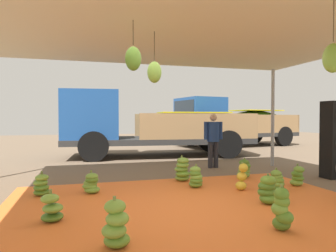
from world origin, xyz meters
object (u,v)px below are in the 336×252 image
(banana_bunch_13, at_px, (52,209))
(cargo_truck_far, at_px, (234,122))
(banana_bunch_4, at_px, (268,190))
(cargo_truck_main, at_px, (149,125))
(banana_bunch_7, at_px, (297,177))
(banana_bunch_9, at_px, (242,178))
(banana_bunch_8, at_px, (91,184))
(banana_bunch_3, at_px, (41,186))
(worker_0, at_px, (213,136))
(banana_bunch_11, at_px, (282,210))
(banana_bunch_0, at_px, (277,181))
(speaker_stack, at_px, (334,140))
(banana_bunch_6, at_px, (196,178))
(banana_bunch_5, at_px, (182,170))
(banana_bunch_10, at_px, (244,169))
(banana_bunch_1, at_px, (116,226))

(banana_bunch_13, height_order, cargo_truck_far, cargo_truck_far)
(banana_bunch_4, height_order, cargo_truck_main, cargo_truck_main)
(banana_bunch_7, distance_m, banana_bunch_9, 1.30)
(banana_bunch_8, xyz_separation_m, banana_bunch_13, (-0.56, -1.51, -0.00))
(banana_bunch_3, bearing_deg, banana_bunch_7, -6.50)
(cargo_truck_main, xyz_separation_m, worker_0, (1.23, -3.09, -0.27))
(banana_bunch_7, xyz_separation_m, banana_bunch_13, (-4.75, -0.97, -0.02))
(banana_bunch_9, bearing_deg, banana_bunch_11, -106.36)
(banana_bunch_0, relative_size, banana_bunch_4, 0.91)
(speaker_stack, bearing_deg, banana_bunch_6, -178.77)
(banana_bunch_6, bearing_deg, banana_bunch_9, -29.17)
(banana_bunch_3, height_order, banana_bunch_11, banana_bunch_11)
(banana_bunch_9, bearing_deg, banana_bunch_0, -21.55)
(cargo_truck_main, xyz_separation_m, speaker_stack, (3.39, -5.26, -0.26))
(banana_bunch_7, relative_size, cargo_truck_main, 0.07)
(banana_bunch_13, height_order, cargo_truck_main, cargo_truck_main)
(banana_bunch_5, distance_m, cargo_truck_far, 9.22)
(worker_0, bearing_deg, banana_bunch_10, -86.46)
(banana_bunch_0, distance_m, banana_bunch_1, 3.77)
(banana_bunch_9, relative_size, banana_bunch_11, 0.95)
(banana_bunch_4, bearing_deg, worker_0, 79.89)
(banana_bunch_3, distance_m, banana_bunch_11, 4.14)
(banana_bunch_8, distance_m, banana_bunch_11, 3.48)
(banana_bunch_10, height_order, speaker_stack, speaker_stack)
(banana_bunch_3, height_order, banana_bunch_4, banana_bunch_4)
(banana_bunch_9, bearing_deg, banana_bunch_6, 150.83)
(banana_bunch_5, height_order, cargo_truck_far, cargo_truck_far)
(cargo_truck_main, relative_size, cargo_truck_far, 1.08)
(banana_bunch_1, bearing_deg, speaker_stack, 25.29)
(banana_bunch_6, relative_size, banana_bunch_7, 1.03)
(banana_bunch_7, bearing_deg, banana_bunch_6, 168.11)
(banana_bunch_7, bearing_deg, banana_bunch_1, -152.82)
(banana_bunch_10, bearing_deg, banana_bunch_11, -112.08)
(banana_bunch_3, distance_m, banana_bunch_4, 4.01)
(worker_0, bearing_deg, banana_bunch_1, -124.64)
(banana_bunch_5, relative_size, banana_bunch_6, 1.21)
(banana_bunch_4, bearing_deg, banana_bunch_7, 35.42)
(banana_bunch_8, distance_m, banana_bunch_13, 1.61)
(banana_bunch_1, height_order, banana_bunch_13, banana_bunch_1)
(banana_bunch_9, relative_size, banana_bunch_13, 1.25)
(cargo_truck_far, xyz_separation_m, speaker_stack, (-1.63, -8.13, -0.29))
(banana_bunch_4, bearing_deg, banana_bunch_13, 179.97)
(banana_bunch_0, height_order, banana_bunch_9, banana_bunch_9)
(banana_bunch_3, bearing_deg, banana_bunch_9, -8.80)
(banana_bunch_6, bearing_deg, cargo_truck_far, 57.70)
(worker_0, bearing_deg, banana_bunch_4, -100.11)
(banana_bunch_7, bearing_deg, banana_bunch_9, -179.78)
(cargo_truck_main, height_order, speaker_stack, cargo_truck_main)
(banana_bunch_4, xyz_separation_m, banana_bunch_5, (-0.80, 2.10, 0.03))
(banana_bunch_4, relative_size, banana_bunch_9, 0.89)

